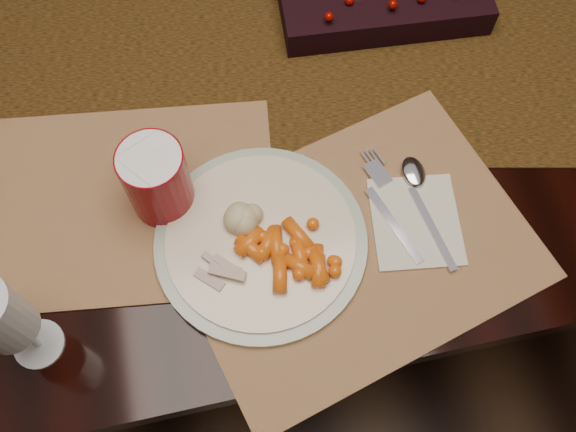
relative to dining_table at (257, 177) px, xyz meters
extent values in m
plane|color=black|center=(0.00, 0.00, -0.38)|extent=(5.00, 5.00, 0.00)
cube|color=black|center=(0.00, 0.00, 0.00)|extent=(1.80, 1.00, 0.75)
cube|color=#3F2603|center=(-0.05, 0.02, 0.38)|extent=(1.93, 0.78, 0.00)
cube|color=brown|center=(0.09, -0.33, 0.38)|extent=(0.54, 0.45, 0.00)
cube|color=#94724D|center=(-0.21, -0.20, 0.38)|extent=(0.46, 0.36, 0.00)
cylinder|color=beige|center=(-0.04, -0.30, 0.39)|extent=(0.30, 0.30, 0.02)
cube|color=beige|center=(0.18, -0.32, 0.38)|extent=(0.14, 0.15, 0.00)
cylinder|color=#7D0008|center=(-0.16, -0.21, 0.44)|extent=(0.09, 0.09, 0.12)
camera|label=1|loc=(-0.07, -0.64, 1.19)|focal=40.00mm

